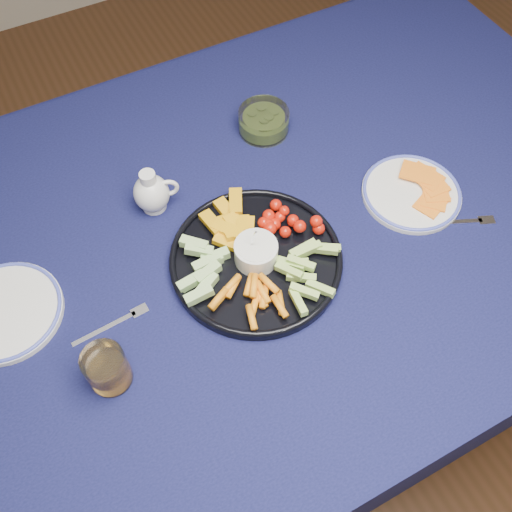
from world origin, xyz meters
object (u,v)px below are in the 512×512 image
creamer_pitcher (152,193)px  pickle_bowl (264,122)px  side_plate_extra (5,312)px  crudite_platter (255,258)px  juice_tumbler (108,370)px  cheese_plate (412,192)px  dining_table (260,245)px

creamer_pitcher → pickle_bowl: bearing=16.4°
side_plate_extra → crudite_platter: bearing=-14.2°
juice_tumbler → crudite_platter: bearing=15.8°
crudite_platter → cheese_plate: (0.36, -0.00, -0.01)m
pickle_bowl → cheese_plate: (0.18, -0.30, -0.01)m
crudite_platter → juice_tumbler: 0.33m
crudite_platter → side_plate_extra: 0.46m
pickle_bowl → cheese_plate: bearing=-59.5°
crudite_platter → juice_tumbler: crudite_platter is taller
crudite_platter → creamer_pitcher: size_ratio=3.30×
pickle_bowl → crudite_platter: bearing=-120.8°
dining_table → cheese_plate: cheese_plate is taller
crudite_platter → dining_table: bearing=55.8°
creamer_pitcher → pickle_bowl: creamer_pitcher is taller
juice_tumbler → pickle_bowl: bearing=38.2°
crudite_platter → creamer_pitcher: 0.24m
cheese_plate → juice_tumbler: (-0.68, -0.09, 0.03)m
juice_tumbler → side_plate_extra: size_ratio=0.41×
dining_table → creamer_pitcher: size_ratio=16.89×
crudite_platter → cheese_plate: size_ratio=1.62×
dining_table → cheese_plate: (0.30, -0.09, 0.10)m
juice_tumbler → side_plate_extra: (-0.13, 0.20, -0.03)m
pickle_bowl → creamer_pitcher: bearing=-163.6°
crudite_platter → pickle_bowl: (0.18, 0.30, 0.00)m
cheese_plate → juice_tumbler: size_ratio=2.41×
creamer_pitcher → cheese_plate: (0.47, -0.22, -0.03)m
creamer_pitcher → cheese_plate: size_ratio=0.49×
dining_table → juice_tumbler: (-0.37, -0.17, 0.12)m
crudite_platter → cheese_plate: bearing=-0.5°
crudite_platter → cheese_plate: 0.36m
dining_table → side_plate_extra: bearing=176.7°
creamer_pitcher → side_plate_extra: bearing=-162.7°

